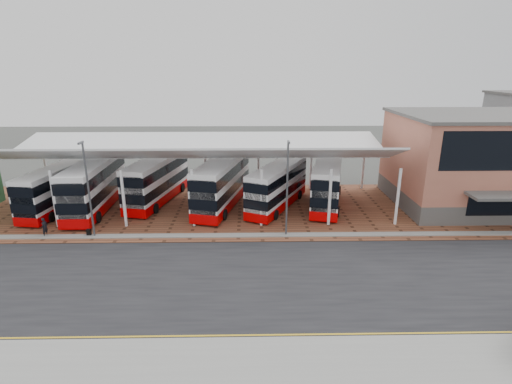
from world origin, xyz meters
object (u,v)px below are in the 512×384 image
bus_1 (95,186)px  bus_5 (327,183)px  bus_4 (278,187)px  pedestrian (45,227)px  terminal (490,160)px  bus_3 (222,184)px  bus_0 (58,189)px  bus_2 (157,180)px

bus_1 → bus_5: bearing=1.6°
bus_4 → pedestrian: 20.99m
bus_1 → bus_4: 17.89m
terminal → bus_5: terminal is taller
bus_3 → bus_4: bus_3 is taller
bus_4 → bus_1: bearing=-153.1°
bus_0 → bus_5: 26.67m
bus_2 → bus_5: 17.47m
terminal → pedestrian: (-41.06, -7.50, -3.79)m
bus_5 → bus_4: bearing=-158.0°
bus_0 → pedestrian: size_ratio=6.51×
bus_2 → pedestrian: (-7.47, -8.90, -1.46)m
pedestrian → bus_0: bearing=31.7°
terminal → bus_1: terminal is taller
bus_2 → terminal: bearing=9.8°
bus_1 → bus_5: bus_1 is taller
pedestrian → bus_4: bearing=-54.1°
terminal → bus_2: terminal is taller
bus_2 → bus_4: (12.33, -2.06, -0.14)m
bus_5 → bus_2: bearing=-170.7°
pedestrian → bus_2: bearing=-23.2°
terminal → bus_5: bearing=179.7°
terminal → bus_0: (-42.82, -0.86, -2.49)m
terminal → bus_4: 21.41m
bus_2 → bus_0: bearing=-154.1°
bus_0 → bus_2: size_ratio=0.93×
bus_3 → pedestrian: size_ratio=7.29×
bus_3 → bus_4: (5.51, -0.41, -0.23)m
bus_1 → pedestrian: bearing=-106.9°
bus_0 → pedestrian: bus_0 is taller
bus_5 → pedestrian: bus_5 is taller
terminal → bus_5: (-16.17, 0.09, -2.35)m
terminal → bus_0: terminal is taller
terminal → pedestrian: bearing=-169.6°
bus_2 → bus_3: bus_3 is taller
terminal → bus_2: 33.70m
bus_4 → pedestrian: bearing=-134.7°
bus_1 → pedestrian: (-1.92, -6.62, -1.58)m
bus_1 → pedestrian: bus_1 is taller
bus_2 → bus_3: 7.02m
bus_4 → bus_5: (5.09, 0.75, 0.12)m
terminal → bus_1: bearing=-178.7°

